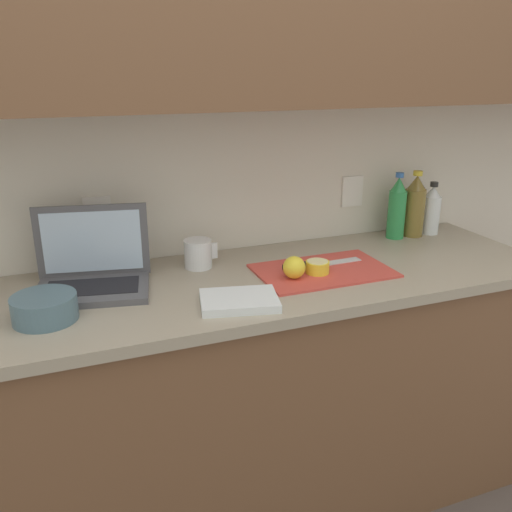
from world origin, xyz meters
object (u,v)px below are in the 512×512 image
bottle_oil_tall (415,206)px  measuring_cup (198,254)px  bottle_green_soda (397,208)px  knife (309,264)px  bottle_water_clear (431,210)px  lemon_half_cut (317,267)px  lemon_whole_beside (294,267)px  laptop (93,270)px  bowl_white (45,308)px  cutting_board (323,271)px

bottle_oil_tall → measuring_cup: (-0.90, -0.04, -0.07)m
bottle_green_soda → bottle_oil_tall: 0.08m
knife → bottle_water_clear: bottle_water_clear is taller
knife → bottle_oil_tall: 0.61m
bottle_green_soda → bottle_water_clear: size_ratio=1.23×
bottle_green_soda → knife: bearing=-157.6°
lemon_half_cut → bottle_water_clear: 0.70m
bottle_water_clear → lemon_whole_beside: bearing=-159.7°
laptop → lemon_whole_beside: size_ratio=5.19×
lemon_whole_beside → knife: bearing=39.8°
lemon_whole_beside → bowl_white: size_ratio=0.42×
knife → lemon_whole_beside: lemon_whole_beside is taller
knife → bowl_white: bowl_white is taller
lemon_half_cut → lemon_whole_beside: lemon_whole_beside is taller
bottle_green_soda → lemon_whole_beside: bearing=-154.4°
laptop → bottle_oil_tall: size_ratio=1.43×
laptop → cutting_board: bearing=0.5°
bottle_oil_tall → measuring_cup: bearing=-177.2°
laptop → measuring_cup: bearing=20.6°
lemon_half_cut → bottle_green_soda: 0.55m
laptop → bowl_white: bearing=-116.5°
knife → bottle_water_clear: (0.65, 0.20, 0.08)m
lemon_half_cut → bowl_white: (-0.84, -0.03, 0.01)m
measuring_cup → bowl_white: bearing=-153.5°
bowl_white → knife: bearing=6.4°
knife → lemon_half_cut: (0.00, -0.06, 0.01)m
measuring_cup → knife: bearing=-24.1°
cutting_board → bottle_oil_tall: 0.59m
knife → measuring_cup: (-0.34, 0.15, 0.03)m
lemon_half_cut → bottle_water_clear: bearing=21.7°
bottle_green_soda → bottle_water_clear: (0.17, 0.00, -0.02)m
laptop → bottle_water_clear: laptop is taller
bottle_green_soda → bottle_oil_tall: bearing=-0.0°
knife → cutting_board: bearing=-52.8°
knife → lemon_whole_beside: bearing=-142.1°
measuring_cup → cutting_board: bearing=-27.3°
cutting_board → bottle_oil_tall: bottle_oil_tall is taller
lemon_half_cut → cutting_board: bearing=30.0°
cutting_board → knife: (-0.03, 0.04, 0.01)m
measuring_cup → lemon_whole_beside: bearing=-42.2°
laptop → knife: size_ratio=1.28×
knife → lemon_half_cut: size_ratio=3.78×
cutting_board → lemon_whole_beside: (-0.12, -0.03, 0.04)m
bowl_white → lemon_whole_beside: bearing=1.4°
bottle_water_clear → bowl_white: bottle_water_clear is taller
bottle_oil_tall → bowl_white: (-1.40, -0.29, -0.08)m
cutting_board → measuring_cup: (-0.37, 0.19, 0.04)m
bottle_oil_tall → bottle_water_clear: bearing=0.0°
bottle_oil_tall → bottle_water_clear: 0.09m
bowl_white → lemon_half_cut: bearing=2.3°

